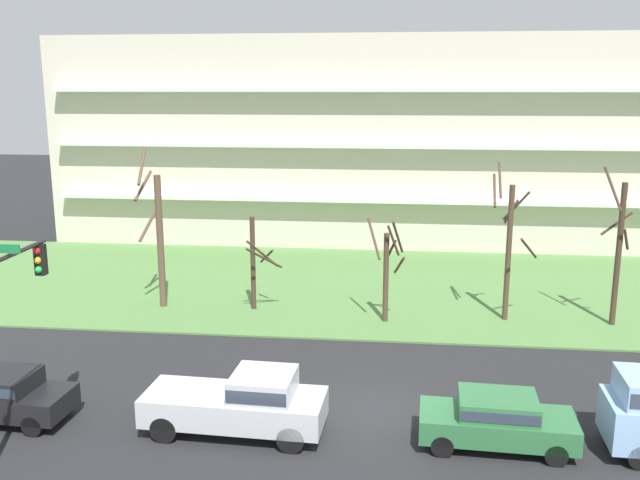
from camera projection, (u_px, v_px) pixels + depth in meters
The scene contains 11 objects.
ground at pixel (373, 409), 22.30m from camera, with size 160.00×160.00×0.00m, color #232326.
grass_lawn_strip at pixel (382, 286), 35.88m from camera, with size 80.00×16.00×0.08m, color #547F42.
apartment_building at pixel (388, 139), 47.13m from camera, with size 43.61×11.10×13.33m.
tree_far_left at pixel (158, 235), 31.84m from camera, with size 1.11×1.72×7.50m.
tree_left at pixel (255, 262), 31.60m from camera, with size 1.49×2.39×4.43m.
tree_center at pixel (387, 269), 29.93m from camera, with size 1.70×1.68×4.70m.
tree_right at pixel (509, 244), 29.95m from camera, with size 2.12×2.10×7.05m.
tree_far_right at pixel (618, 250), 29.31m from camera, with size 1.48×1.51×6.92m.
sedan_black_near_left at pixel (0, 394), 21.41m from camera, with size 4.49×2.03×1.57m.
pickup_silver_center_left at pixel (242, 402), 20.54m from camera, with size 5.49×2.26×1.95m.
sedan_green_near_right at pixel (497, 419), 19.78m from camera, with size 4.48×2.02×1.57m.
Camera 1 is at (0.58, -20.65, 10.17)m, focal length 38.77 mm.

